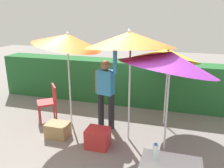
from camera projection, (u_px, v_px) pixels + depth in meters
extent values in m
plane|color=gray|center=(108.00, 135.00, 5.20)|extent=(24.00, 24.00, 0.00)
cube|color=#23602D|center=(129.00, 82.00, 6.92)|extent=(8.00, 0.70, 1.26)
cylinder|color=silver|center=(129.00, 96.00, 4.79)|extent=(0.04, 0.04, 1.95)
cone|color=#EA5919|center=(130.00, 40.00, 4.46)|extent=(1.76, 1.77, 0.53)
sphere|color=silver|center=(129.00, 30.00, 4.41)|extent=(0.05, 0.05, 0.05)
cylinder|color=silver|center=(166.00, 94.00, 5.50)|extent=(0.04, 0.04, 1.57)
cone|color=yellow|center=(167.00, 55.00, 5.25)|extent=(1.52, 1.50, 0.72)
sphere|color=silver|center=(166.00, 48.00, 5.23)|extent=(0.05, 0.05, 0.05)
cylinder|color=silver|center=(167.00, 111.00, 4.48)|extent=(0.04, 0.04, 1.63)
cone|color=purple|center=(169.00, 60.00, 4.22)|extent=(1.87, 1.84, 0.84)
sphere|color=silver|center=(168.00, 50.00, 4.19)|extent=(0.05, 0.05, 0.05)
cylinder|color=silver|center=(70.00, 87.00, 5.48)|extent=(0.04, 0.04, 1.88)
cone|color=#EA5919|center=(67.00, 40.00, 5.18)|extent=(1.56, 1.54, 0.54)
sphere|color=silver|center=(67.00, 33.00, 5.16)|extent=(0.05, 0.05, 0.05)
cylinder|color=black|center=(111.00, 112.00, 5.43)|extent=(0.14, 0.14, 0.82)
cylinder|color=black|center=(101.00, 109.00, 5.55)|extent=(0.14, 0.14, 0.82)
cube|color=#338EC6|center=(106.00, 82.00, 5.29)|extent=(0.40, 0.29, 0.56)
sphere|color=#8C6647|center=(106.00, 65.00, 5.17)|extent=(0.22, 0.22, 0.22)
cylinder|color=#338EC6|center=(115.00, 61.00, 5.04)|extent=(0.11, 0.11, 0.56)
cylinder|color=#8C6647|center=(97.00, 82.00, 5.40)|extent=(0.11, 0.11, 0.52)
cylinder|color=#B72D2D|center=(39.00, 110.00, 5.99)|extent=(0.04, 0.04, 0.44)
cylinder|color=#B72D2D|center=(40.00, 116.00, 5.66)|extent=(0.04, 0.04, 0.44)
cylinder|color=#B72D2D|center=(54.00, 108.00, 6.13)|extent=(0.04, 0.04, 0.44)
cylinder|color=#B72D2D|center=(56.00, 113.00, 5.79)|extent=(0.04, 0.04, 0.44)
cube|color=#B72D2D|center=(47.00, 103.00, 5.82)|extent=(0.62, 0.62, 0.05)
cube|color=#B72D2D|center=(54.00, 93.00, 5.83)|extent=(0.31, 0.37, 0.40)
cube|color=red|center=(98.00, 138.00, 4.71)|extent=(0.45, 0.37, 0.40)
cube|color=#9E7A4C|center=(58.00, 130.00, 5.12)|extent=(0.48, 0.37, 0.31)
cube|color=silver|center=(171.00, 166.00, 3.05)|extent=(0.80, 0.60, 0.03)
cylinder|color=silver|center=(155.00, 152.00, 3.13)|extent=(0.07, 0.07, 0.22)
cylinder|color=#2D60B7|center=(156.00, 144.00, 3.10)|extent=(0.04, 0.04, 0.02)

